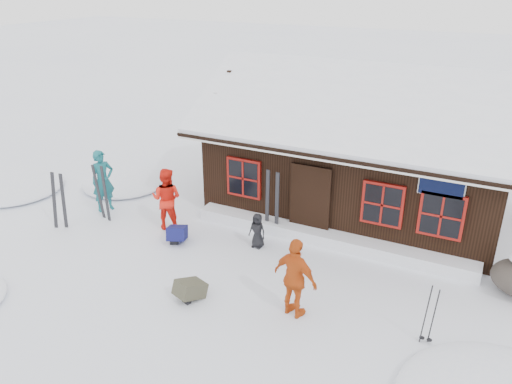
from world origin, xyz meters
TOP-DOWN VIEW (x-y plane):
  - ground at (0.00, 0.00)m, footprint 120.00×120.00m
  - mountain_hut at (1.50, 4.98)m, footprint 8.90×6.09m
  - snow_drift at (1.50, 2.25)m, footprint 7.60×0.60m
  - snow_mounds at (1.65, 1.86)m, footprint 20.60×13.20m
  - skier_teal at (-5.22, 1.23)m, footprint 0.70×0.81m
  - skier_orange_left at (-2.83, 1.13)m, footprint 1.00×0.86m
  - skier_orange_right at (1.87, -0.94)m, footprint 1.12×0.69m
  - skier_crouched at (-0.09, 1.27)m, footprint 0.48×0.33m
  - ski_pair_left at (-5.50, -0.23)m, footprint 0.49×0.19m
  - ski_pair_mid at (-4.83, 0.74)m, footprint 0.51×0.12m
  - ski_pair_right at (-0.07, 2.13)m, footprint 0.44×0.10m
  - ski_poles at (4.50, -0.59)m, footprint 0.24×0.12m
  - backpack_blue at (-2.13, 0.56)m, footprint 0.70×0.78m
  - backpack_olive at (-0.39, -1.45)m, footprint 0.65×0.74m

SIDE VIEW (x-z plane):
  - ground at x=0.00m, z-range 0.00..0.00m
  - snow_mounds at x=1.65m, z-range -0.24..0.24m
  - backpack_olive at x=-0.39m, z-range 0.00..0.34m
  - backpack_blue at x=-2.13m, z-range 0.00..0.35m
  - snow_drift at x=1.50m, z-range 0.00..0.35m
  - skier_crouched at x=-0.09m, z-range 0.00..0.95m
  - ski_poles at x=4.50m, z-range -0.04..1.28m
  - ski_pair_mid at x=-4.83m, z-range -0.05..1.66m
  - ski_pair_left at x=-5.50m, z-range -0.05..1.67m
  - skier_orange_left at x=-2.83m, z-range 0.00..1.78m
  - skier_orange_right at x=1.87m, z-range 0.00..1.79m
  - ski_pair_right at x=-0.07m, z-range -0.05..1.84m
  - skier_teal at x=-5.22m, z-range 0.00..1.89m
  - mountain_hut at x=1.50m, z-range -0.63..3.79m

